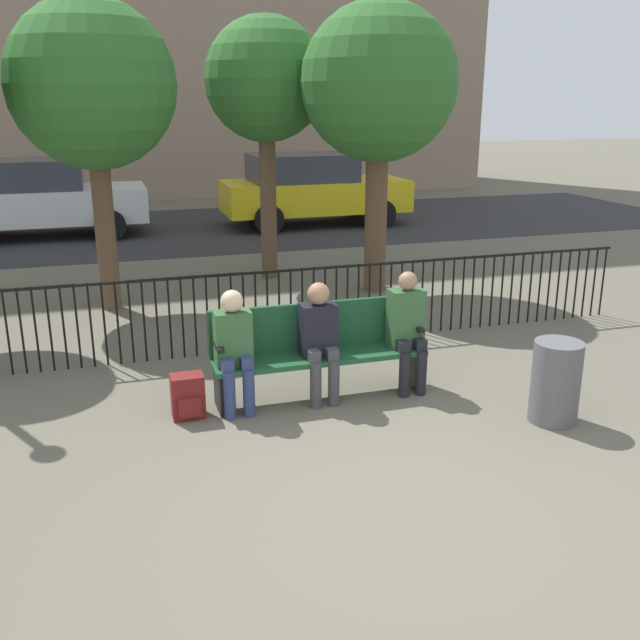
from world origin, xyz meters
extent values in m
plane|color=#605B4C|center=(0.00, 0.00, 0.00)|extent=(80.00, 80.00, 0.00)
cube|color=#194728|center=(0.00, 2.15, 0.42)|extent=(2.09, 0.45, 0.05)
cube|color=#194728|center=(0.00, 2.34, 0.69)|extent=(2.09, 0.05, 0.47)
cube|color=black|center=(-0.99, 2.15, 0.20)|extent=(0.06, 0.38, 0.40)
cube|color=black|center=(0.99, 2.15, 0.20)|extent=(0.06, 0.38, 0.40)
cube|color=black|center=(-0.99, 2.15, 0.65)|extent=(0.06, 0.38, 0.04)
cube|color=black|center=(0.99, 2.15, 0.65)|extent=(0.06, 0.38, 0.04)
cylinder|color=navy|center=(-0.94, 1.93, 0.23)|extent=(0.11, 0.11, 0.45)
cylinder|color=navy|center=(-0.76, 1.93, 0.23)|extent=(0.11, 0.11, 0.45)
cube|color=navy|center=(-0.94, 2.03, 0.50)|extent=(0.11, 0.20, 0.12)
cube|color=navy|center=(-0.76, 2.03, 0.50)|extent=(0.11, 0.20, 0.12)
cube|color=#335B33|center=(-0.85, 2.15, 0.71)|extent=(0.34, 0.22, 0.51)
sphere|color=beige|center=(-0.85, 2.13, 1.06)|extent=(0.21, 0.21, 0.21)
cylinder|color=#3D3D42|center=(-0.11, 1.93, 0.23)|extent=(0.11, 0.11, 0.45)
cylinder|color=#3D3D42|center=(0.07, 1.93, 0.23)|extent=(0.11, 0.11, 0.45)
cube|color=#3D3D42|center=(-0.11, 2.03, 0.50)|extent=(0.11, 0.20, 0.12)
cube|color=#3D3D42|center=(0.07, 2.03, 0.50)|extent=(0.11, 0.20, 0.12)
cube|color=black|center=(-0.02, 2.15, 0.71)|extent=(0.34, 0.22, 0.51)
sphere|color=#A37556|center=(-0.02, 2.13, 1.07)|extent=(0.21, 0.21, 0.21)
cylinder|color=black|center=(0.80, 1.93, 0.23)|extent=(0.11, 0.11, 0.45)
cylinder|color=black|center=(0.98, 1.93, 0.23)|extent=(0.11, 0.11, 0.45)
cube|color=black|center=(0.80, 2.03, 0.50)|extent=(0.11, 0.20, 0.12)
cube|color=black|center=(0.98, 2.03, 0.50)|extent=(0.11, 0.20, 0.12)
cube|color=#335B33|center=(0.89, 2.15, 0.74)|extent=(0.34, 0.22, 0.58)
sphere|color=#A37556|center=(0.89, 2.13, 1.12)|extent=(0.19, 0.19, 0.19)
cube|color=maroon|center=(-1.30, 2.09, 0.21)|extent=(0.30, 0.22, 0.41)
cube|color=maroon|center=(-1.30, 1.96, 0.14)|extent=(0.21, 0.04, 0.19)
cylinder|color=black|center=(-2.96, 3.69, 0.47)|extent=(0.02, 0.02, 0.95)
cylinder|color=black|center=(-2.82, 3.69, 0.47)|extent=(0.02, 0.02, 0.95)
cylinder|color=black|center=(-2.68, 3.69, 0.47)|extent=(0.02, 0.02, 0.95)
cylinder|color=black|center=(-2.54, 3.69, 0.47)|extent=(0.02, 0.02, 0.95)
cylinder|color=black|center=(-2.40, 3.69, 0.47)|extent=(0.02, 0.02, 0.95)
cylinder|color=black|center=(-2.26, 3.69, 0.47)|extent=(0.02, 0.02, 0.95)
cylinder|color=black|center=(-2.12, 3.69, 0.47)|extent=(0.02, 0.02, 0.95)
cylinder|color=black|center=(-1.98, 3.69, 0.47)|extent=(0.02, 0.02, 0.95)
cylinder|color=black|center=(-1.84, 3.69, 0.47)|extent=(0.02, 0.02, 0.95)
cylinder|color=black|center=(-1.70, 3.69, 0.47)|extent=(0.02, 0.02, 0.95)
cylinder|color=black|center=(-1.56, 3.69, 0.47)|extent=(0.02, 0.02, 0.95)
cylinder|color=black|center=(-1.42, 3.69, 0.47)|extent=(0.02, 0.02, 0.95)
cylinder|color=black|center=(-1.28, 3.69, 0.47)|extent=(0.02, 0.02, 0.95)
cylinder|color=black|center=(-1.14, 3.69, 0.47)|extent=(0.02, 0.02, 0.95)
cylinder|color=black|center=(-1.00, 3.69, 0.47)|extent=(0.02, 0.02, 0.95)
cylinder|color=black|center=(-0.86, 3.69, 0.47)|extent=(0.02, 0.02, 0.95)
cylinder|color=black|center=(-0.72, 3.69, 0.47)|extent=(0.02, 0.02, 0.95)
cylinder|color=black|center=(-0.58, 3.69, 0.47)|extent=(0.02, 0.02, 0.95)
cylinder|color=black|center=(-0.44, 3.69, 0.47)|extent=(0.02, 0.02, 0.95)
cylinder|color=black|center=(-0.30, 3.69, 0.47)|extent=(0.02, 0.02, 0.95)
cylinder|color=black|center=(-0.16, 3.69, 0.47)|extent=(0.02, 0.02, 0.95)
cylinder|color=black|center=(-0.02, 3.69, 0.47)|extent=(0.02, 0.02, 0.95)
cylinder|color=black|center=(0.12, 3.69, 0.47)|extent=(0.02, 0.02, 0.95)
cylinder|color=black|center=(0.26, 3.69, 0.47)|extent=(0.02, 0.02, 0.95)
cylinder|color=black|center=(0.40, 3.69, 0.47)|extent=(0.02, 0.02, 0.95)
cylinder|color=black|center=(0.54, 3.69, 0.47)|extent=(0.02, 0.02, 0.95)
cylinder|color=black|center=(0.68, 3.69, 0.47)|extent=(0.02, 0.02, 0.95)
cylinder|color=black|center=(0.82, 3.69, 0.47)|extent=(0.02, 0.02, 0.95)
cylinder|color=black|center=(0.96, 3.69, 0.47)|extent=(0.02, 0.02, 0.95)
cylinder|color=black|center=(1.10, 3.69, 0.47)|extent=(0.02, 0.02, 0.95)
cylinder|color=black|center=(1.24, 3.69, 0.47)|extent=(0.02, 0.02, 0.95)
cylinder|color=black|center=(1.38, 3.69, 0.47)|extent=(0.02, 0.02, 0.95)
cylinder|color=black|center=(1.52, 3.69, 0.47)|extent=(0.02, 0.02, 0.95)
cylinder|color=black|center=(1.66, 3.69, 0.47)|extent=(0.02, 0.02, 0.95)
cylinder|color=black|center=(1.80, 3.69, 0.47)|extent=(0.02, 0.02, 0.95)
cylinder|color=black|center=(1.94, 3.69, 0.47)|extent=(0.02, 0.02, 0.95)
cylinder|color=black|center=(2.08, 3.69, 0.47)|extent=(0.02, 0.02, 0.95)
cylinder|color=black|center=(2.22, 3.69, 0.47)|extent=(0.02, 0.02, 0.95)
cylinder|color=black|center=(2.36, 3.69, 0.47)|extent=(0.02, 0.02, 0.95)
cylinder|color=black|center=(2.50, 3.69, 0.47)|extent=(0.02, 0.02, 0.95)
cylinder|color=black|center=(2.64, 3.69, 0.47)|extent=(0.02, 0.02, 0.95)
cylinder|color=black|center=(2.78, 3.69, 0.47)|extent=(0.02, 0.02, 0.95)
cylinder|color=black|center=(2.92, 3.69, 0.47)|extent=(0.02, 0.02, 0.95)
cylinder|color=black|center=(3.06, 3.69, 0.47)|extent=(0.02, 0.02, 0.95)
cylinder|color=black|center=(3.20, 3.69, 0.47)|extent=(0.02, 0.02, 0.95)
cylinder|color=black|center=(3.34, 3.69, 0.47)|extent=(0.02, 0.02, 0.95)
cylinder|color=black|center=(3.48, 3.69, 0.47)|extent=(0.02, 0.02, 0.95)
cylinder|color=black|center=(3.62, 3.69, 0.47)|extent=(0.02, 0.02, 0.95)
cylinder|color=black|center=(3.76, 3.69, 0.47)|extent=(0.02, 0.02, 0.95)
cylinder|color=black|center=(3.90, 3.69, 0.47)|extent=(0.02, 0.02, 0.95)
cylinder|color=black|center=(4.04, 3.69, 0.47)|extent=(0.02, 0.02, 0.95)
cylinder|color=black|center=(4.18, 3.69, 0.47)|extent=(0.02, 0.02, 0.95)
cylinder|color=black|center=(4.32, 3.69, 0.47)|extent=(0.02, 0.02, 0.95)
cylinder|color=black|center=(4.46, 3.69, 0.47)|extent=(0.02, 0.02, 0.95)
cube|color=black|center=(0.00, 3.69, 0.93)|extent=(9.00, 0.03, 0.03)
cylinder|color=brown|center=(2.01, 5.82, 1.21)|extent=(0.33, 0.33, 2.42)
sphere|color=#2D6628|center=(2.01, 5.82, 3.04)|extent=(2.23, 2.23, 2.23)
cylinder|color=brown|center=(0.67, 7.12, 1.29)|extent=(0.26, 0.26, 2.58)
sphere|color=#2D6628|center=(0.67, 7.12, 3.10)|extent=(1.88, 1.88, 1.88)
cylinder|color=brown|center=(-1.87, 6.00, 1.20)|extent=(0.27, 0.27, 2.40)
sphere|color=#2D6628|center=(-1.87, 6.00, 2.99)|extent=(2.17, 2.17, 2.17)
cube|color=#2B2B2D|center=(0.00, 12.00, 0.00)|extent=(24.00, 6.00, 0.01)
cube|color=silver|center=(-3.04, 11.98, 0.67)|extent=(4.20, 1.70, 0.70)
cube|color=#2D333D|center=(-3.36, 11.98, 1.32)|extent=(2.31, 1.56, 0.60)
cylinder|color=black|center=(-1.74, 11.11, 0.32)|extent=(0.64, 0.20, 0.64)
cylinder|color=black|center=(-1.74, 12.85, 0.32)|extent=(0.64, 0.20, 0.64)
cube|color=yellow|center=(2.85, 11.74, 0.67)|extent=(4.20, 1.70, 0.70)
cube|color=#2D333D|center=(2.54, 11.74, 1.32)|extent=(2.31, 1.56, 0.60)
cylinder|color=black|center=(4.15, 10.87, 0.32)|extent=(0.64, 0.20, 0.64)
cylinder|color=black|center=(4.15, 12.61, 0.32)|extent=(0.64, 0.20, 0.64)
cylinder|color=black|center=(1.55, 10.87, 0.32)|extent=(0.64, 0.20, 0.64)
cylinder|color=black|center=(1.55, 12.61, 0.32)|extent=(0.64, 0.20, 0.64)
cylinder|color=#56565B|center=(1.88, 1.01, 0.38)|extent=(0.44, 0.44, 0.76)
camera|label=1|loc=(-1.92, -4.05, 2.83)|focal=40.00mm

